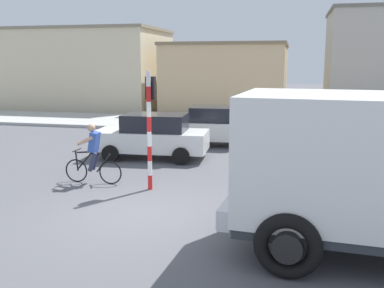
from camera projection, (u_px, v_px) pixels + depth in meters
name	position (u px, v px, depth m)	size (l,w,h in m)	color
ground_plane	(140.00, 214.00, 10.09)	(120.00, 120.00, 0.00)	#56565B
sidewalk_far	(230.00, 124.00, 23.62)	(80.00, 5.00, 0.16)	#ADADA8
cyclist	(93.00, 154.00, 12.45)	(1.73, 0.50, 1.72)	black
traffic_light_pole	(150.00, 114.00, 11.70)	(0.24, 0.43, 3.20)	red
car_red_near	(215.00, 126.00, 18.15)	(4.10, 2.08, 1.60)	white
car_far_side	(152.00, 136.00, 15.69)	(4.11, 2.08, 1.60)	white
building_corner_left	(83.00, 69.00, 32.53)	(11.99, 7.66, 5.71)	beige
building_mid_block	(228.00, 78.00, 30.13)	(7.95, 7.68, 4.60)	#D1B284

